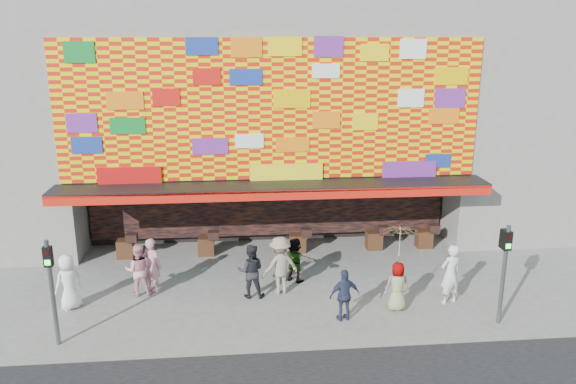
% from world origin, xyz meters
% --- Properties ---
extents(ground, '(90.00, 90.00, 0.00)m').
position_xyz_m(ground, '(0.00, 0.00, 0.00)').
color(ground, slate).
rests_on(ground, ground).
extents(shop_building, '(15.20, 9.40, 10.00)m').
position_xyz_m(shop_building, '(0.00, 8.18, 5.23)').
color(shop_building, gray).
rests_on(shop_building, ground).
extents(neighbor_right, '(11.00, 8.00, 12.00)m').
position_xyz_m(neighbor_right, '(13.00, 8.00, 6.00)').
color(neighbor_right, gray).
rests_on(neighbor_right, ground).
extents(signal_left, '(0.22, 0.20, 3.00)m').
position_xyz_m(signal_left, '(-6.20, -1.50, 1.86)').
color(signal_left, '#59595B').
rests_on(signal_left, ground).
extents(signal_right, '(0.22, 0.20, 3.00)m').
position_xyz_m(signal_right, '(6.20, -1.50, 1.86)').
color(signal_right, '#59595B').
rests_on(signal_right, ground).
extents(ped_a, '(1.00, 0.99, 1.74)m').
position_xyz_m(ped_a, '(-6.43, 0.61, 0.87)').
color(ped_a, white).
rests_on(ped_a, ground).
extents(ped_b, '(0.80, 0.73, 1.82)m').
position_xyz_m(ped_b, '(-4.07, 1.59, 0.91)').
color(ped_b, '#C27D8C').
rests_on(ped_b, ground).
extents(ped_c, '(0.91, 0.74, 1.76)m').
position_xyz_m(ped_c, '(-0.90, 0.89, 0.88)').
color(ped_c, black).
rests_on(ped_c, ground).
extents(ped_d, '(1.41, 1.09, 1.92)m').
position_xyz_m(ped_d, '(0.03, 1.06, 0.96)').
color(ped_d, gray).
rests_on(ped_d, ground).
extents(ped_e, '(0.98, 0.57, 1.58)m').
position_xyz_m(ped_e, '(1.76, -0.89, 0.79)').
color(ped_e, '#2C324E').
rests_on(ped_e, ground).
extents(ped_f, '(1.41, 1.22, 1.54)m').
position_xyz_m(ped_f, '(0.61, 1.92, 0.77)').
color(ped_f, gray).
rests_on(ped_f, ground).
extents(ped_g, '(0.76, 0.50, 1.53)m').
position_xyz_m(ped_g, '(3.47, -0.41, 0.77)').
color(ped_g, gray).
rests_on(ped_g, ground).
extents(ped_h, '(0.80, 0.65, 1.91)m').
position_xyz_m(ped_h, '(5.22, -0.11, 0.96)').
color(ped_h, silver).
rests_on(ped_h, ground).
extents(ped_i, '(0.87, 0.70, 1.70)m').
position_xyz_m(ped_i, '(-4.48, 1.38, 0.85)').
color(ped_i, pink).
rests_on(ped_i, ground).
extents(parasol, '(1.16, 1.18, 1.92)m').
position_xyz_m(parasol, '(3.47, -0.41, 2.18)').
color(parasol, beige).
rests_on(parasol, ground).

